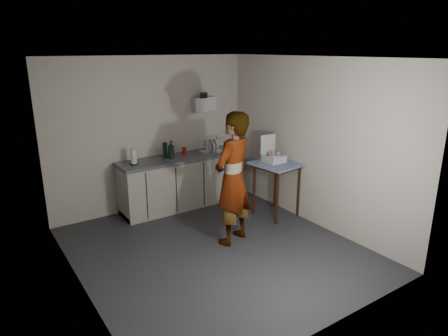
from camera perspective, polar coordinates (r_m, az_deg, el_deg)
ground at (r=5.72m, az=-1.21°, el=-11.53°), size 4.00×4.00×0.00m
wall_back at (r=6.94m, az=-10.24°, el=4.78°), size 3.60×0.02×2.60m
wall_right at (r=6.35m, az=12.46°, el=3.53°), size 0.02×4.00×2.60m
wall_left at (r=4.56m, az=-20.57°, el=-2.36°), size 0.02×4.00×2.60m
ceiling at (r=5.04m, az=-1.39°, el=15.44°), size 3.60×4.00×0.01m
kitchen_counter at (r=7.09m, az=-5.97°, el=-2.12°), size 2.24×0.62×0.91m
wall_shelf at (r=7.26m, az=-2.90°, el=9.13°), size 0.42×0.18×0.37m
side_table at (r=6.60m, az=7.59°, el=-0.25°), size 0.78×0.78×0.91m
standing_man at (r=5.59m, az=1.28°, el=-1.57°), size 0.81×0.68×1.90m
soap_bottle at (r=6.80m, az=-7.57°, el=2.61°), size 0.16×0.16×0.31m
soda_can at (r=7.03m, az=-5.70°, el=2.43°), size 0.07×0.07×0.14m
dark_bottle at (r=6.86m, az=-8.42°, el=2.53°), size 0.08×0.08×0.27m
paper_towel at (r=6.57m, az=-12.77°, el=1.54°), size 0.14×0.14×0.26m
dish_rack at (r=7.19m, az=-1.77°, el=2.77°), size 0.39×0.30×0.28m
bakery_box at (r=6.59m, az=7.02°, el=1.70°), size 0.31×0.32×0.43m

